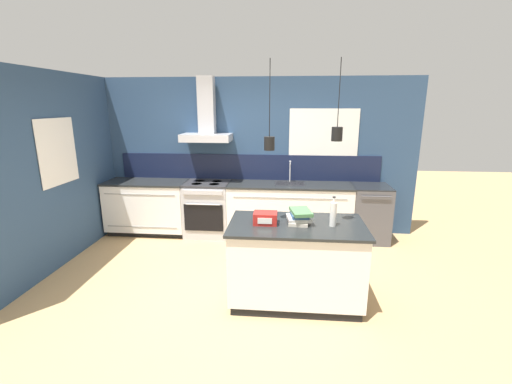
{
  "coord_description": "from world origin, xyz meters",
  "views": [
    {
      "loc": [
        0.65,
        -3.74,
        2.16
      ],
      "look_at": [
        0.26,
        0.58,
        1.05
      ],
      "focal_mm": 24.0,
      "sensor_mm": 36.0,
      "label": 1
    }
  ],
  "objects_px": {
    "oven_range": "(208,209)",
    "red_supply_box": "(265,218)",
    "book_stack": "(300,216)",
    "dishwasher": "(369,213)",
    "bottle_on_island": "(333,214)"
  },
  "relations": [
    {
      "from": "oven_range",
      "to": "red_supply_box",
      "type": "height_order",
      "value": "red_supply_box"
    },
    {
      "from": "book_stack",
      "to": "dishwasher",
      "type": "bearing_deg",
      "value": 57.2
    },
    {
      "from": "bottle_on_island",
      "to": "dishwasher",
      "type": "bearing_deg",
      "value": 66.21
    },
    {
      "from": "oven_range",
      "to": "red_supply_box",
      "type": "relative_size",
      "value": 3.61
    },
    {
      "from": "oven_range",
      "to": "bottle_on_island",
      "type": "distance_m",
      "value": 2.71
    },
    {
      "from": "bottle_on_island",
      "to": "oven_range",
      "type": "bearing_deg",
      "value": 133.06
    },
    {
      "from": "bottle_on_island",
      "to": "book_stack",
      "type": "relative_size",
      "value": 0.93
    },
    {
      "from": "book_stack",
      "to": "red_supply_box",
      "type": "height_order",
      "value": "book_stack"
    },
    {
      "from": "oven_range",
      "to": "dishwasher",
      "type": "distance_m",
      "value": 2.66
    },
    {
      "from": "dishwasher",
      "to": "red_supply_box",
      "type": "height_order",
      "value": "red_supply_box"
    },
    {
      "from": "bottle_on_island",
      "to": "book_stack",
      "type": "distance_m",
      "value": 0.36
    },
    {
      "from": "oven_range",
      "to": "bottle_on_island",
      "type": "relative_size",
      "value": 2.81
    },
    {
      "from": "red_supply_box",
      "to": "bottle_on_island",
      "type": "bearing_deg",
      "value": -0.78
    },
    {
      "from": "oven_range",
      "to": "red_supply_box",
      "type": "bearing_deg",
      "value": -60.45
    },
    {
      "from": "oven_range",
      "to": "red_supply_box",
      "type": "distance_m",
      "value": 2.27
    }
  ]
}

